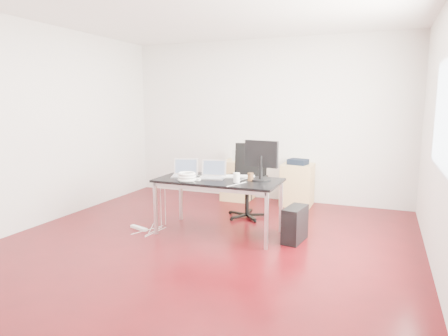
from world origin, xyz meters
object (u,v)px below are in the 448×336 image
at_px(desk, 219,183).
at_px(filing_cabinet_right, 297,185).
at_px(filing_cabinet_left, 238,180).
at_px(pc_tower, 295,224).
at_px(office_chair, 248,177).

distance_m(desk, filing_cabinet_right, 2.00).
relative_size(filing_cabinet_left, filing_cabinet_right, 1.00).
relative_size(desk, filing_cabinet_left, 2.29).
xyz_separation_m(filing_cabinet_left, pc_tower, (1.41, -1.80, -0.13)).
xyz_separation_m(desk, filing_cabinet_right, (0.66, 1.85, -0.33)).
relative_size(desk, office_chair, 1.48).
relative_size(filing_cabinet_left, pc_tower, 1.56).
xyz_separation_m(desk, pc_tower, (1.00, 0.06, -0.46)).
relative_size(office_chair, filing_cabinet_left, 1.54).
relative_size(desk, pc_tower, 3.56).
bearing_deg(office_chair, filing_cabinet_right, 53.04).
bearing_deg(filing_cabinet_right, desk, -109.60).
bearing_deg(desk, filing_cabinet_left, 102.33).
height_order(office_chair, filing_cabinet_right, office_chair).
xyz_separation_m(office_chair, filing_cabinet_left, (-0.51, 0.93, -0.26)).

